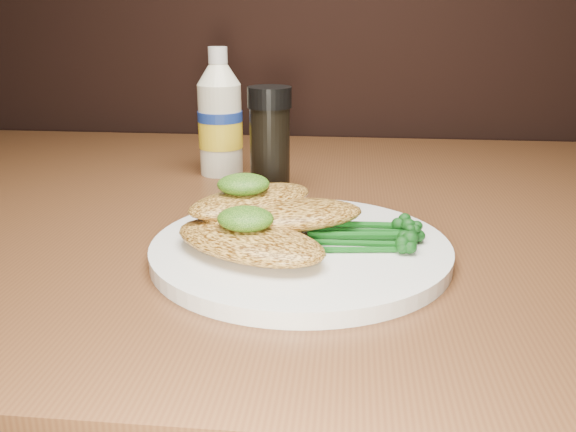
# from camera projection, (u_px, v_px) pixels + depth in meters

# --- Properties ---
(plate) EXTENTS (0.27, 0.27, 0.01)m
(plate) POSITION_uv_depth(u_px,v_px,m) (300.00, 249.00, 0.55)
(plate) COLOR white
(plate) RESTS_ON dining_table
(chicken_front) EXTENTS (0.17, 0.14, 0.02)m
(chicken_front) POSITION_uv_depth(u_px,v_px,m) (249.00, 241.00, 0.52)
(chicken_front) COLOR gold
(chicken_front) RESTS_ON plate
(chicken_mid) EXTENTS (0.17, 0.12, 0.02)m
(chicken_mid) POSITION_uv_depth(u_px,v_px,m) (284.00, 215.00, 0.56)
(chicken_mid) COLOR gold
(chicken_mid) RESTS_ON plate
(chicken_back) EXTENTS (0.14, 0.15, 0.02)m
(chicken_back) POSITION_uv_depth(u_px,v_px,m) (251.00, 200.00, 0.58)
(chicken_back) COLOR gold
(chicken_back) RESTS_ON plate
(pesto_front) EXTENTS (0.06, 0.06, 0.02)m
(pesto_front) POSITION_uv_depth(u_px,v_px,m) (245.00, 219.00, 0.52)
(pesto_front) COLOR #0D3808
(pesto_front) RESTS_ON chicken_front
(pesto_back) EXTENTS (0.06, 0.05, 0.02)m
(pesto_back) POSITION_uv_depth(u_px,v_px,m) (243.00, 184.00, 0.57)
(pesto_back) COLOR #0D3808
(pesto_back) RESTS_ON chicken_back
(broccolini_bundle) EXTENTS (0.16, 0.13, 0.02)m
(broccolini_bundle) POSITION_uv_depth(u_px,v_px,m) (359.00, 232.00, 0.54)
(broccolini_bundle) COLOR #115215
(broccolini_bundle) RESTS_ON plate
(mayo_bottle) EXTENTS (0.08, 0.08, 0.17)m
(mayo_bottle) POSITION_uv_depth(u_px,v_px,m) (220.00, 112.00, 0.81)
(mayo_bottle) COLOR white
(mayo_bottle) RESTS_ON dining_table
(pepper_grinder) EXTENTS (0.07, 0.07, 0.13)m
(pepper_grinder) POSITION_uv_depth(u_px,v_px,m) (270.00, 141.00, 0.73)
(pepper_grinder) COLOR black
(pepper_grinder) RESTS_ON dining_table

